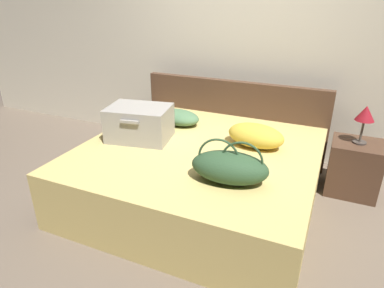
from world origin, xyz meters
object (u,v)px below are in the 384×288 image
hard_case_large (140,123)px  pillow_near_headboard (256,135)px  duffel_bag (230,167)px  bed (198,174)px  nightstand (354,168)px  table_lamp (365,115)px  pillow_center_head (179,117)px

hard_case_large → pillow_near_headboard: hard_case_large is taller
duffel_bag → pillow_near_headboard: bearing=88.4°
bed → nightstand: size_ratio=3.95×
hard_case_large → table_lamp: 1.97m
nightstand → table_lamp: table_lamp is taller
pillow_center_head → table_lamp: size_ratio=1.30×
table_lamp → pillow_near_headboard: bearing=-152.3°
duffel_bag → pillow_center_head: size_ratio=1.28×
pillow_center_head → nightstand: pillow_center_head is taller
bed → duffel_bag: 0.69m
pillow_near_headboard → table_lamp: 0.96m
duffel_bag → pillow_near_headboard: size_ratio=1.15×
bed → pillow_center_head: bearing=132.0°
hard_case_large → nightstand: 2.01m
table_lamp → bed: bearing=-151.5°
hard_case_large → pillow_near_headboard: (1.00, 0.26, -0.06)m
hard_case_large → table_lamp: size_ratio=1.75×
bed → hard_case_large: size_ratio=3.26×
hard_case_large → pillow_near_headboard: 1.04m
pillow_near_headboard → hard_case_large: bearing=-165.2°
nightstand → table_lamp: size_ratio=1.45×
pillow_near_headboard → bed: bearing=-150.0°
bed → pillow_center_head: (-0.41, 0.46, 0.32)m
bed → hard_case_large: bearing=-178.3°
pillow_near_headboard → table_lamp: table_lamp is taller
hard_case_large → table_lamp: bearing=10.6°
nightstand → duffel_bag: bearing=-127.7°
pillow_near_headboard → pillow_center_head: 0.87m
bed → hard_case_large: hard_case_large is taller
duffel_bag → hard_case_large: bearing=157.7°
bed → duffel_bag: duffel_bag is taller
hard_case_large → duffel_bag: (0.98, -0.40, -0.04)m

